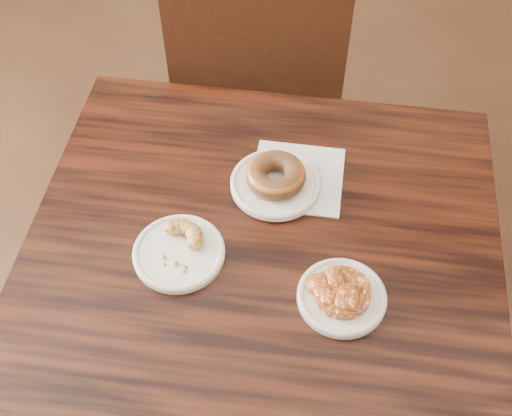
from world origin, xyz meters
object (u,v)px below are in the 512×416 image
(chair_far, at_px, (252,86))
(apple_fritter, at_px, (343,291))
(glazed_donut, at_px, (276,175))
(cruller_fragment, at_px, (178,247))
(cafe_table, at_px, (259,348))

(chair_far, height_order, apple_fritter, chair_far)
(glazed_donut, xyz_separation_m, apple_fritter, (0.17, -0.21, -0.01))
(apple_fritter, height_order, cruller_fragment, apple_fritter)
(chair_far, bearing_deg, glazed_donut, 90.48)
(chair_far, relative_size, glazed_donut, 7.72)
(cafe_table, height_order, glazed_donut, glazed_donut)
(cafe_table, relative_size, chair_far, 0.97)
(chair_far, xyz_separation_m, apple_fritter, (0.40, -0.81, 0.33))
(chair_far, xyz_separation_m, cruller_fragment, (0.10, -0.80, 0.33))
(cafe_table, relative_size, cruller_fragment, 8.42)
(cafe_table, xyz_separation_m, apple_fritter, (0.16, -0.05, 0.40))
(glazed_donut, xyz_separation_m, cruller_fragment, (-0.12, -0.20, -0.01))
(cafe_table, relative_size, apple_fritter, 6.48)
(cafe_table, height_order, cruller_fragment, cruller_fragment)
(chair_far, xyz_separation_m, glazed_donut, (0.23, -0.60, 0.34))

